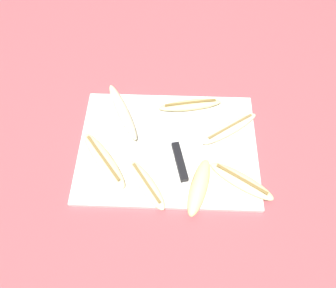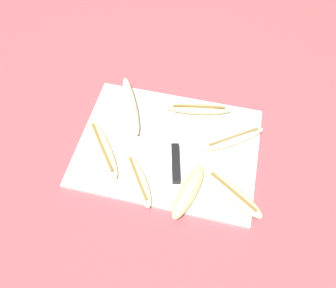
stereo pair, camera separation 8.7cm
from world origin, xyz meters
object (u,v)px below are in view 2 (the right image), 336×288
(knife, at_px, (175,157))
(banana_pale_long, at_px, (131,105))
(banana_mellow_near, at_px, (233,193))
(banana_spotted_left, at_px, (199,109))
(banana_ripe_center, at_px, (103,149))
(banana_golden_short, at_px, (189,191))
(banana_cream_curved, at_px, (233,139))
(banana_soft_right, at_px, (138,180))

(knife, distance_m, banana_pale_long, 0.21)
(banana_mellow_near, relative_size, banana_spotted_left, 0.92)
(banana_pale_long, distance_m, banana_spotted_left, 0.19)
(banana_ripe_center, distance_m, banana_golden_short, 0.26)
(banana_spotted_left, xyz_separation_m, banana_golden_short, (0.02, -0.26, 0.01))
(banana_cream_curved, xyz_separation_m, banana_soft_right, (-0.22, -0.17, -0.00))
(banana_mellow_near, bearing_deg, banana_spotted_left, 118.38)
(banana_mellow_near, xyz_separation_m, banana_spotted_left, (-0.13, 0.23, 0.00))
(banana_ripe_center, xyz_separation_m, banana_spotted_left, (0.22, 0.19, 0.00))
(banana_pale_long, xyz_separation_m, banana_golden_short, (0.21, -0.22, 0.00))
(banana_pale_long, relative_size, banana_ripe_center, 1.10)
(banana_soft_right, height_order, banana_golden_short, banana_golden_short)
(banana_soft_right, distance_m, banana_mellow_near, 0.24)
(banana_spotted_left, height_order, banana_golden_short, banana_golden_short)
(banana_soft_right, bearing_deg, banana_pale_long, 110.73)
(banana_cream_curved, bearing_deg, banana_ripe_center, -162.18)
(banana_ripe_center, bearing_deg, banana_golden_short, -16.56)
(knife, bearing_deg, banana_spotted_left, 65.29)
(banana_ripe_center, bearing_deg, banana_pale_long, 77.18)
(banana_cream_curved, bearing_deg, banana_golden_short, -115.92)
(banana_spotted_left, bearing_deg, banana_mellow_near, -61.62)
(knife, distance_m, banana_soft_right, 0.11)
(banana_golden_short, bearing_deg, banana_cream_curved, 64.08)
(banana_pale_long, relative_size, banana_golden_short, 1.24)
(banana_soft_right, bearing_deg, banana_spotted_left, 66.87)
(knife, relative_size, banana_pale_long, 1.12)
(knife, distance_m, banana_mellow_near, 0.17)
(banana_mellow_near, distance_m, banana_spotted_left, 0.27)
(knife, distance_m, banana_ripe_center, 0.19)
(banana_pale_long, xyz_separation_m, banana_ripe_center, (-0.03, -0.15, -0.01))
(banana_soft_right, bearing_deg, banana_golden_short, -2.64)
(knife, xyz_separation_m, banana_cream_curved, (0.14, 0.09, 0.00))
(knife, height_order, banana_pale_long, banana_pale_long)
(banana_cream_curved, relative_size, banana_soft_right, 1.12)
(banana_spotted_left, bearing_deg, knife, -100.57)
(knife, xyz_separation_m, banana_pale_long, (-0.16, 0.13, 0.01))
(banana_cream_curved, relative_size, banana_mellow_near, 0.99)
(banana_pale_long, relative_size, banana_cream_curved, 1.19)
(knife, xyz_separation_m, banana_soft_right, (-0.08, -0.09, 0.00))
(banana_pale_long, xyz_separation_m, banana_soft_right, (0.08, -0.22, -0.01))
(banana_mellow_near, xyz_separation_m, banana_golden_short, (-0.11, -0.02, 0.01))
(banana_pale_long, distance_m, banana_cream_curved, 0.30)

